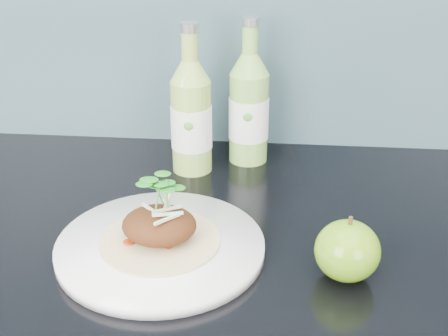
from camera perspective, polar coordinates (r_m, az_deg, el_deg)
The scene contains 5 objects.
dinner_plate at distance 0.84m, azimuth -5.84°, elevation -7.21°, with size 0.36×0.36×0.02m.
pork_taco at distance 0.82m, azimuth -5.95°, elevation -5.07°, with size 0.16×0.16×0.10m.
green_apple at distance 0.79m, azimuth 11.22°, elevation -7.43°, with size 0.09×0.09×0.09m.
cider_bottle_left at distance 1.02m, azimuth -3.01°, elevation 4.69°, with size 0.07×0.07×0.25m.
cider_bottle_right at distance 1.06m, azimuth 2.28°, elevation 5.46°, with size 0.09×0.09×0.25m.
Camera 1 is at (0.03, 0.92, 1.37)m, focal length 50.00 mm.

